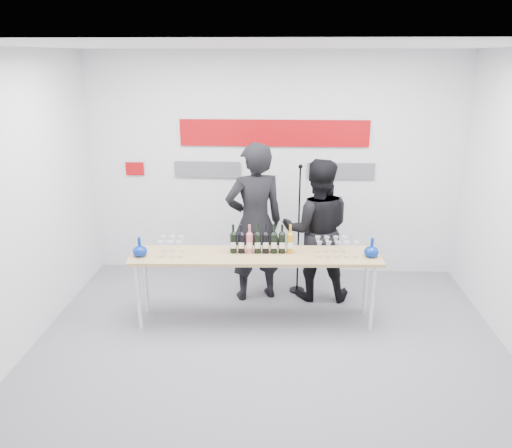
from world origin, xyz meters
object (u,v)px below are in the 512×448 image
(presenter_right, at_px, (317,230))
(mic_stand, at_px, (298,254))
(presenter_left, at_px, (255,223))
(tasting_table, at_px, (256,260))

(presenter_right, height_order, mic_stand, presenter_right)
(presenter_left, relative_size, presenter_right, 1.12)
(tasting_table, distance_m, presenter_right, 1.00)
(tasting_table, relative_size, presenter_left, 1.41)
(presenter_left, xyz_separation_m, mic_stand, (0.54, 0.18, -0.47))
(presenter_left, height_order, mic_stand, presenter_left)
(tasting_table, xyz_separation_m, presenter_left, (-0.04, 0.62, 0.22))
(tasting_table, distance_m, mic_stand, 0.97)
(tasting_table, bearing_deg, mic_stand, 55.36)
(mic_stand, bearing_deg, presenter_right, -28.35)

